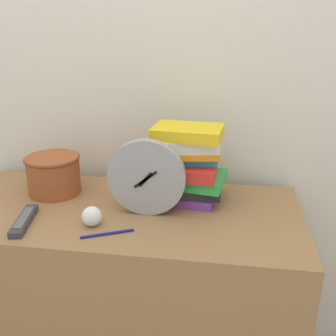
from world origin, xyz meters
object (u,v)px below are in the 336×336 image
Objects in this scene: desk_clock at (146,178)px; book_stack at (186,166)px; tv_remote at (24,220)px; pen at (107,234)px; crumpled_paper_ball at (92,216)px; basket at (54,173)px.

desk_clock is 0.16m from book_stack.
book_stack is 1.41× the size of tv_remote.
pen is at bearing -5.74° from tv_remote.
desk_clock reaches higher than crumpled_paper_ball.
basket reaches higher than crumpled_paper_ball.
pen is at bearing -120.12° from desk_clock.
pen is at bearing -126.31° from book_stack.
book_stack is 0.35m from crumpled_paper_ball.
crumpled_paper_ball is 0.42× the size of pen.
basket is 3.19× the size of crumpled_paper_ball.
basket is at bearing 162.61° from desk_clock.
desk_clock is 1.72× the size of pen.
book_stack reaches higher than crumpled_paper_ball.
book_stack is at bearing 53.69° from pen.
book_stack is 0.54m from tv_remote.
tv_remote is at bearing -174.09° from crumpled_paper_ball.
book_stack is at bearing 27.43° from tv_remote.
crumpled_paper_ball is (0.21, -0.21, -0.04)m from basket.
crumpled_paper_ball is at bearing -139.57° from book_stack.
book_stack reaches higher than tv_remote.
crumpled_paper_ball is (-0.15, -0.10, -0.09)m from desk_clock.
tv_remote is at bearing -89.35° from basket.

